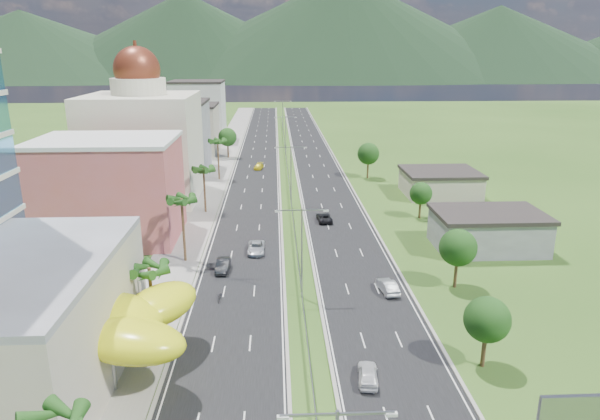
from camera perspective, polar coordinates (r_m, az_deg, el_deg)
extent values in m
plane|color=#2D5119|center=(55.21, 0.72, -13.89)|extent=(500.00, 500.00, 0.00)
cube|color=black|center=(140.29, -4.55, 5.22)|extent=(11.00, 260.00, 0.04)
cube|color=black|center=(140.60, 1.60, 5.29)|extent=(11.00, 260.00, 0.04)
cube|color=gray|center=(140.91, -8.43, 5.15)|extent=(7.00, 260.00, 0.12)
cube|color=gray|center=(122.54, -1.28, 3.84)|extent=(0.08, 216.00, 0.28)
cube|color=gray|center=(223.12, -1.97, 9.68)|extent=(0.10, 0.12, 0.70)
cube|color=gray|center=(28.38, 0.92, -21.02)|extent=(2.88, 0.12, 0.12)
cube|color=gray|center=(28.68, 7.07, -20.71)|extent=(2.88, 0.12, 0.12)
cube|color=silver|center=(28.41, -1.85, -21.25)|extent=(0.60, 0.25, 0.18)
cube|color=silver|center=(28.96, 9.73, -20.67)|extent=(0.60, 0.25, 0.18)
cylinder|color=gray|center=(61.76, 0.19, -4.73)|extent=(0.20, 0.20, 11.00)
cube|color=gray|center=(59.96, -1.18, -0.04)|extent=(2.88, 0.12, 0.12)
cube|color=gray|center=(60.10, 1.57, 0.00)|extent=(2.88, 0.12, 0.12)
cube|color=silver|center=(59.97, -2.40, -0.14)|extent=(0.60, 0.25, 0.18)
cube|color=silver|center=(60.24, 2.78, -0.07)|extent=(0.60, 0.25, 0.18)
cylinder|color=gray|center=(100.01, -0.97, 3.73)|extent=(0.20, 0.20, 11.00)
cube|color=gray|center=(98.91, -1.83, 6.71)|extent=(2.88, 0.12, 0.12)
cube|color=gray|center=(99.00, -0.15, 6.73)|extent=(2.88, 0.12, 0.12)
cube|color=silver|center=(98.92, -2.57, 6.64)|extent=(0.60, 0.25, 0.18)
cube|color=silver|center=(99.08, 0.60, 6.68)|extent=(0.60, 0.25, 0.18)
cylinder|color=gray|center=(144.18, -1.54, 7.79)|extent=(0.20, 0.20, 11.00)
cube|color=gray|center=(143.42, -2.14, 9.88)|extent=(2.88, 0.12, 0.12)
cube|color=gray|center=(143.48, -0.97, 9.89)|extent=(2.88, 0.12, 0.12)
cube|color=silver|center=(143.43, -2.65, 9.83)|extent=(0.60, 0.25, 0.18)
cube|color=silver|center=(143.54, -0.45, 9.85)|extent=(0.60, 0.25, 0.18)
cylinder|color=gray|center=(188.75, -1.84, 9.94)|extent=(0.20, 0.20, 11.00)
cube|color=gray|center=(188.17, -2.30, 11.54)|extent=(2.88, 0.12, 0.12)
cube|color=gray|center=(188.21, -1.41, 11.55)|extent=(2.88, 0.12, 0.12)
cube|color=silver|center=(188.17, -2.70, 11.51)|extent=(0.60, 0.25, 0.18)
cube|color=silver|center=(188.25, -1.01, 11.52)|extent=(0.60, 0.25, 0.18)
cylinder|color=gray|center=(56.47, -24.89, -12.53)|extent=(0.50, 0.50, 4.00)
cylinder|color=gray|center=(50.14, -19.32, -15.74)|extent=(0.50, 0.50, 4.00)
cylinder|color=gray|center=(49.09, -25.01, -17.21)|extent=(0.50, 0.50, 4.00)
cylinder|color=gray|center=(53.76, -15.74, -13.03)|extent=(0.50, 0.50, 4.00)
cube|color=#C55A51|center=(85.76, -19.64, 1.88)|extent=(20.00, 15.00, 15.00)
cube|color=beige|center=(106.94, -16.34, 6.38)|extent=(20.00, 20.00, 20.00)
cylinder|color=beige|center=(105.59, -16.86, 12.51)|extent=(10.00, 10.00, 3.00)
sphere|color=maroon|center=(105.44, -17.00, 14.14)|extent=(8.40, 8.40, 8.40)
cube|color=gray|center=(131.18, -13.38, 7.54)|extent=(16.00, 15.00, 16.00)
cube|color=#B7AD96|center=(152.83, -11.88, 8.34)|extent=(16.00, 15.00, 13.00)
cube|color=silver|center=(175.08, -10.78, 10.27)|extent=(16.00, 15.00, 18.00)
cube|color=#D85919|center=(42.63, 27.33, -18.94)|extent=(5.20, 0.35, 3.20)
cube|color=gray|center=(82.78, 19.39, -2.23)|extent=(15.00, 10.00, 5.00)
cube|color=#B7AD96|center=(110.62, 14.70, 2.70)|extent=(14.00, 12.00, 4.40)
cylinder|color=#47301C|center=(56.51, -15.50, -9.47)|extent=(0.36, 0.36, 7.50)
cylinder|color=#47301C|center=(74.37, -12.31, -2.14)|extent=(0.36, 0.36, 9.00)
cylinder|color=#47301C|center=(96.30, -10.14, 2.03)|extent=(0.36, 0.36, 8.00)
cylinder|color=#47301C|center=(120.40, -8.70, 5.26)|extent=(0.36, 0.36, 8.80)
cylinder|color=#47301C|center=(145.21, -7.69, 6.49)|extent=(0.40, 0.40, 4.90)
sphere|color=#1F4917|center=(144.69, -7.74, 7.72)|extent=(4.90, 4.90, 4.90)
cylinder|color=#47301C|center=(53.24, 19.05, -13.55)|extent=(0.40, 0.40, 4.20)
sphere|color=#1F4917|center=(51.97, 19.34, -10.97)|extent=(4.20, 4.20, 4.20)
cylinder|color=#47301C|center=(68.39, 16.30, -6.16)|extent=(0.40, 0.40, 4.55)
sphere|color=#1F4917|center=(67.33, 16.51, -3.86)|extent=(4.55, 4.55, 4.55)
cylinder|color=#47301C|center=(94.57, 12.68, 0.30)|extent=(0.40, 0.40, 3.85)
sphere|color=#1F4917|center=(93.91, 12.77, 1.74)|extent=(3.85, 3.85, 3.85)
cylinder|color=#47301C|center=(121.96, 7.25, 4.53)|extent=(0.40, 0.40, 4.90)
sphere|color=#1F4917|center=(121.33, 7.30, 5.98)|extent=(4.90, 4.90, 4.90)
imported|color=black|center=(71.57, -8.22, -5.84)|extent=(1.77, 4.73, 1.54)
imported|color=#B3B7BB|center=(77.22, -4.70, -4.03)|extent=(2.43, 5.17, 1.43)
imported|color=gold|center=(130.84, -4.42, 4.67)|extent=(2.55, 4.70, 1.29)
imported|color=silver|center=(49.56, 7.25, -16.94)|extent=(2.21, 4.43, 1.45)
imported|color=#A8ACB0|center=(65.79, 9.34, -8.02)|extent=(2.16, 4.76, 1.51)
imported|color=black|center=(90.73, 2.60, -0.79)|extent=(2.59, 5.09, 1.38)
imported|color=black|center=(63.69, -8.56, -8.98)|extent=(0.78, 2.02, 1.26)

